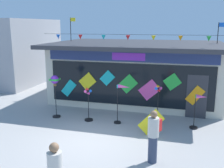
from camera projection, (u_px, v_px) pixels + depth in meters
ground_plane at (91, 140)px, 9.72m from camera, size 80.00×80.00×0.00m
kite_shop_building at (138, 70)px, 15.07m from camera, size 9.20×6.47×4.60m
wind_spinner_far_left at (55, 84)px, 11.79m from camera, size 0.38×0.38×1.97m
wind_spinner_left at (88, 105)px, 11.52m from camera, size 0.37×0.37×1.51m
wind_spinner_center_left at (122, 97)px, 11.08m from camera, size 0.71×0.31×1.72m
wind_spinner_center_right at (158, 104)px, 11.00m from camera, size 0.33×0.33×1.76m
wind_spinner_right at (198, 107)px, 10.58m from camera, size 0.61×0.34×1.46m
person_mid_plaza at (153, 135)px, 7.98m from camera, size 0.41×0.48×1.68m
display_kite_on_ground at (151, 122)px, 10.09m from camera, size 1.03×0.27×1.03m
neighbour_building at (0, 51)px, 19.55m from camera, size 6.81×6.48×4.57m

